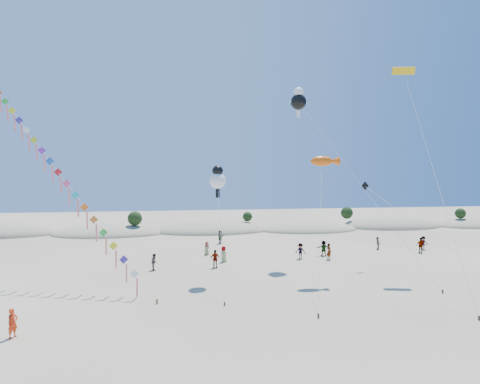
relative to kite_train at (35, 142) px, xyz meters
The scene contains 10 objects.
ground 29.13m from the kite_train, 46.60° to the right, with size 160.00×160.00×0.00m, color gray.
dune_ridge 34.59m from the kite_train, 53.66° to the left, with size 145.30×11.49×5.57m.
kite_train is the anchor object (origin of this frame).
fish_kite 26.59m from the kite_train, ahead, with size 5.46×10.60×11.23m.
cartoon_kite_low 17.04m from the kite_train, 10.15° to the right, with size 1.48×8.31×10.35m.
cartoon_kite_high 26.90m from the kite_train, ahead, with size 8.92×15.10×19.05m.
parafoil_kite 35.99m from the kite_train, ahead, with size 3.95×15.06×20.27m.
dark_kite 35.25m from the kite_train, ahead, with size 9.76×6.60×8.78m.
flyer_foreground 18.59m from the kite_train, 77.06° to the right, with size 0.64×0.42×1.74m, color red.
beachgoers 29.40m from the kite_train, 12.72° to the left, with size 33.62×14.79×1.84m.
Camera 1 is at (-4.94, -19.93, 9.87)m, focal length 30.00 mm.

